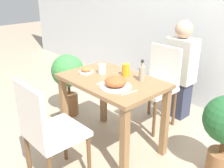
{
  "coord_description": "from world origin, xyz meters",
  "views": [
    {
      "loc": [
        1.66,
        -1.54,
        1.61
      ],
      "look_at": [
        0.0,
        0.0,
        0.68
      ],
      "focal_mm": 42.0,
      "sensor_mm": 36.0,
      "label": 1
    }
  ],
  "objects_px": {
    "chair_near": "(47,129)",
    "side_plate": "(86,70)",
    "juice_glass": "(126,70)",
    "food_plate": "(116,83)",
    "potted_plant_left": "(68,76)",
    "person_figure": "(180,71)",
    "chair_far": "(158,82)",
    "sauce_bottle": "(142,73)",
    "drink_cup": "(102,69)"
  },
  "relations": [
    {
      "from": "chair_near",
      "to": "side_plate",
      "type": "bearing_deg",
      "value": -62.28
    },
    {
      "from": "chair_near",
      "to": "juice_glass",
      "type": "relative_size",
      "value": 7.7
    },
    {
      "from": "food_plate",
      "to": "juice_glass",
      "type": "relative_size",
      "value": 2.3
    },
    {
      "from": "food_plate",
      "to": "side_plate",
      "type": "distance_m",
      "value": 0.47
    },
    {
      "from": "chair_near",
      "to": "side_plate",
      "type": "height_order",
      "value": "chair_near"
    },
    {
      "from": "potted_plant_left",
      "to": "person_figure",
      "type": "height_order",
      "value": "person_figure"
    },
    {
      "from": "chair_far",
      "to": "side_plate",
      "type": "distance_m",
      "value": 0.86
    },
    {
      "from": "side_plate",
      "to": "juice_glass",
      "type": "bearing_deg",
      "value": 33.42
    },
    {
      "from": "sauce_bottle",
      "to": "potted_plant_left",
      "type": "xyz_separation_m",
      "value": [
        -1.07,
        -0.1,
        -0.3
      ]
    },
    {
      "from": "side_plate",
      "to": "sauce_bottle",
      "type": "distance_m",
      "value": 0.57
    },
    {
      "from": "side_plate",
      "to": "sauce_bottle",
      "type": "xyz_separation_m",
      "value": [
        0.52,
        0.23,
        0.05
      ]
    },
    {
      "from": "chair_far",
      "to": "drink_cup",
      "type": "bearing_deg",
      "value": -105.96
    },
    {
      "from": "chair_near",
      "to": "food_plate",
      "type": "xyz_separation_m",
      "value": [
        0.12,
        0.62,
        0.26
      ]
    },
    {
      "from": "juice_glass",
      "to": "sauce_bottle",
      "type": "xyz_separation_m",
      "value": [
        0.19,
        0.01,
        0.02
      ]
    },
    {
      "from": "chair_far",
      "to": "food_plate",
      "type": "relative_size",
      "value": 3.35
    },
    {
      "from": "potted_plant_left",
      "to": "chair_far",
      "type": "bearing_deg",
      "value": 35.92
    },
    {
      "from": "juice_glass",
      "to": "person_figure",
      "type": "xyz_separation_m",
      "value": [
        0.03,
        0.89,
        -0.21
      ]
    },
    {
      "from": "food_plate",
      "to": "person_figure",
      "type": "xyz_separation_m",
      "value": [
        -0.1,
        1.15,
        -0.2
      ]
    },
    {
      "from": "chair_far",
      "to": "chair_near",
      "type": "bearing_deg",
      "value": -88.59
    },
    {
      "from": "chair_near",
      "to": "potted_plant_left",
      "type": "height_order",
      "value": "chair_near"
    },
    {
      "from": "chair_far",
      "to": "potted_plant_left",
      "type": "distance_m",
      "value": 1.06
    },
    {
      "from": "juice_glass",
      "to": "potted_plant_left",
      "type": "xyz_separation_m",
      "value": [
        -0.88,
        -0.08,
        -0.28
      ]
    },
    {
      "from": "food_plate",
      "to": "drink_cup",
      "type": "xyz_separation_m",
      "value": [
        -0.35,
        0.15,
        0.01
      ]
    },
    {
      "from": "side_plate",
      "to": "potted_plant_left",
      "type": "distance_m",
      "value": 0.62
    },
    {
      "from": "drink_cup",
      "to": "juice_glass",
      "type": "bearing_deg",
      "value": 29.91
    },
    {
      "from": "sauce_bottle",
      "to": "juice_glass",
      "type": "bearing_deg",
      "value": -175.89
    },
    {
      "from": "juice_glass",
      "to": "food_plate",
      "type": "bearing_deg",
      "value": -62.87
    },
    {
      "from": "chair_near",
      "to": "chair_far",
      "type": "relative_size",
      "value": 1.0
    },
    {
      "from": "food_plate",
      "to": "juice_glass",
      "type": "bearing_deg",
      "value": 117.13
    },
    {
      "from": "side_plate",
      "to": "juice_glass",
      "type": "height_order",
      "value": "juice_glass"
    },
    {
      "from": "chair_far",
      "to": "juice_glass",
      "type": "height_order",
      "value": "chair_far"
    },
    {
      "from": "drink_cup",
      "to": "chair_far",
      "type": "bearing_deg",
      "value": 74.04
    },
    {
      "from": "side_plate",
      "to": "potted_plant_left",
      "type": "height_order",
      "value": "side_plate"
    },
    {
      "from": "person_figure",
      "to": "drink_cup",
      "type": "bearing_deg",
      "value": -103.55
    },
    {
      "from": "juice_glass",
      "to": "side_plate",
      "type": "bearing_deg",
      "value": -146.58
    },
    {
      "from": "chair_near",
      "to": "side_plate",
      "type": "xyz_separation_m",
      "value": [
        -0.35,
        0.66,
        0.24
      ]
    },
    {
      "from": "chair_near",
      "to": "drink_cup",
      "type": "xyz_separation_m",
      "value": [
        -0.22,
        0.76,
        0.26
      ]
    },
    {
      "from": "chair_far",
      "to": "sauce_bottle",
      "type": "relative_size",
      "value": 4.51
    },
    {
      "from": "chair_near",
      "to": "food_plate",
      "type": "bearing_deg",
      "value": -101.15
    },
    {
      "from": "chair_near",
      "to": "chair_far",
      "type": "height_order",
      "value": "same"
    },
    {
      "from": "food_plate",
      "to": "chair_far",
      "type": "bearing_deg",
      "value": 100.96
    },
    {
      "from": "potted_plant_left",
      "to": "food_plate",
      "type": "bearing_deg",
      "value": -10.28
    },
    {
      "from": "food_plate",
      "to": "potted_plant_left",
      "type": "relative_size",
      "value": 0.35
    },
    {
      "from": "chair_near",
      "to": "food_plate",
      "type": "distance_m",
      "value": 0.68
    },
    {
      "from": "chair_far",
      "to": "juice_glass",
      "type": "bearing_deg",
      "value": -87.88
    },
    {
      "from": "person_figure",
      "to": "side_plate",
      "type": "bearing_deg",
      "value": -108.32
    },
    {
      "from": "sauce_bottle",
      "to": "chair_far",
      "type": "bearing_deg",
      "value": 111.6
    },
    {
      "from": "side_plate",
      "to": "juice_glass",
      "type": "relative_size",
      "value": 1.23
    },
    {
      "from": "food_plate",
      "to": "juice_glass",
      "type": "height_order",
      "value": "juice_glass"
    },
    {
      "from": "food_plate",
      "to": "person_figure",
      "type": "relative_size",
      "value": 0.23
    }
  ]
}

